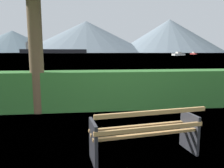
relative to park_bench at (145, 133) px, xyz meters
name	(u,v)px	position (x,y,z in m)	size (l,w,h in m)	color
ground_plane	(143,155)	(-0.01, 0.06, -0.43)	(1400.00, 1400.00, 0.00)	#567A38
water_surface	(87,53)	(-0.01, 306.82, -0.43)	(620.00, 620.00, 0.00)	#7A99A8
park_bench	(145,133)	(0.00, 0.00, 0.00)	(1.86, 0.82, 0.87)	tan
hedge_row	(117,89)	(-0.01, 3.25, 0.15)	(11.27, 0.87, 1.16)	#387A33
cargo_ship_large	(49,50)	(-51.32, 301.54, 4.30)	(88.36, 22.45, 16.92)	#232328
fishing_boat_near	(178,54)	(43.47, 97.10, 0.22)	(7.20, 4.84, 1.79)	silver
sailboat_mid	(193,54)	(73.06, 139.43, 0.21)	(3.17, 4.77, 1.81)	#B2332D
distant_hills	(100,38)	(36.16, 569.69, 38.53)	(673.93, 329.85, 85.30)	slate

